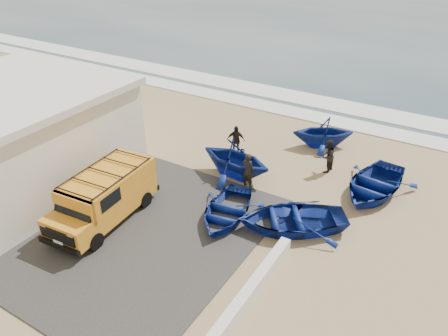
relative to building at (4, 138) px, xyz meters
The scene contains 16 objects.
ground 8.06m from the building, 14.93° to the left, with size 160.00×160.00×0.00m, color tan.
slab 5.90m from the building, ahead, with size 12.00×10.00×0.05m, color #3D3B38.
ocean 58.52m from the building, 82.63° to the left, with size 180.00×88.00×0.01m, color #385166.
surf_line 16.02m from the building, 61.82° to the left, with size 180.00×1.60×0.06m, color white.
surf_wash 18.25m from the building, 65.56° to the left, with size 180.00×2.20×0.04m, color white.
building is the anchor object (origin of this frame).
parapet 12.68m from the building, ahead, with size 0.35×6.00×0.55m, color silver.
van 5.74m from the building, ahead, with size 2.20×4.88×2.04m.
boat_near_left 10.16m from the building, 14.88° to the left, with size 2.53×3.55×0.73m, color navy.
boat_near_right 12.71m from the building, 15.32° to the left, with size 2.98×4.17×0.86m, color navy.
boat_mid_left 10.11m from the building, 33.90° to the left, with size 3.04×3.52×1.86m, color navy.
boat_mid_right 16.12m from the building, 27.70° to the left, with size 3.02×4.23×0.88m, color navy.
boat_far_left 15.10m from the building, 44.61° to the left, with size 2.67×3.10×1.63m, color navy.
fisherman_front 10.65m from the building, 28.73° to the left, with size 0.60×0.39×1.64m, color black.
fisherman_middle 14.42m from the building, 34.77° to the left, with size 0.78×0.61×1.61m, color black.
fisherman_back 10.51m from the building, 45.60° to the left, with size 0.91×0.38×1.56m, color black.
Camera 1 is at (9.42, -11.57, 10.49)m, focal length 35.00 mm.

